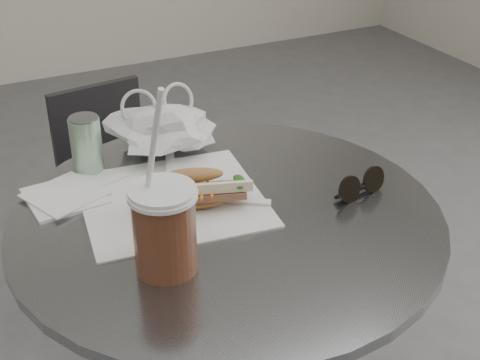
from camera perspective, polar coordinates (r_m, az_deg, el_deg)
name	(u,v)px	position (r m, az deg, el deg)	size (l,w,h in m)	color
cafe_table	(228,331)	(1.34, -1.01, -12.75)	(0.76, 0.76, 0.74)	slate
chair_far	(123,213)	(2.03, -9.95, -2.80)	(0.35, 0.37, 0.66)	#2A2A2C
sandwich_paper	(172,199)	(1.21, -5.82, -1.66)	(0.32, 0.30, 0.00)	white
banh_mi	(194,190)	(1.17, -3.93, -0.82)	(0.23, 0.15, 0.07)	#B28043
iced_coffee	(164,228)	(1.01, -6.47, -4.09)	(0.10, 0.10, 0.30)	brown
sunglasses	(361,186)	(1.23, 10.25, -0.49)	(0.11, 0.04, 0.05)	black
plastic_bag	(163,132)	(1.35, -6.55, 4.12)	(0.20, 0.16, 0.10)	silver
napkin_stack	(65,196)	(1.25, -14.73, -1.32)	(0.16, 0.16, 0.01)	white
drink_can	(86,144)	(1.31, -12.97, 2.97)	(0.06, 0.06, 0.11)	#61A76B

